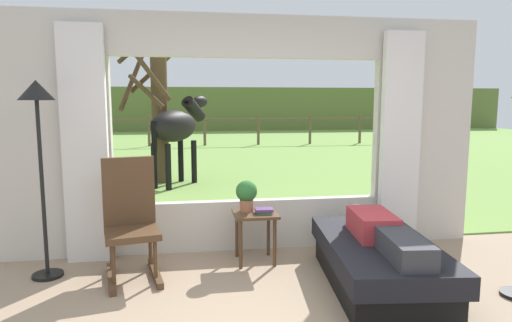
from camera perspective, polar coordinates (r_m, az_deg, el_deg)
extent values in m
cube|color=beige|center=(5.01, -24.44, 2.76)|extent=(1.15, 0.12, 2.55)
cube|color=beige|center=(5.54, 20.41, 3.37)|extent=(1.15, 0.12, 2.55)
cube|color=beige|center=(5.06, -0.82, -8.04)|extent=(2.90, 0.12, 0.55)
cube|color=beige|center=(4.91, -0.87, 15.63)|extent=(2.90, 0.12, 0.45)
cube|color=silver|center=(4.81, -20.97, 1.86)|extent=(0.44, 0.10, 2.40)
cube|color=silver|center=(5.27, 17.93, 2.46)|extent=(0.44, 0.10, 2.40)
cube|color=#759E47|center=(15.82, -6.42, 1.68)|extent=(36.00, 21.68, 0.02)
cube|color=#5D6E36|center=(25.57, -7.46, 6.60)|extent=(36.00, 2.00, 2.40)
cube|color=black|center=(4.24, 15.28, -13.65)|extent=(0.99, 1.64, 0.24)
cube|color=black|center=(4.17, 15.38, -10.97)|extent=(1.08, 1.79, 0.18)
cube|color=#B23338|center=(4.25, 14.64, -7.80)|extent=(0.40, 0.63, 0.22)
cube|color=#333338|center=(3.74, 18.34, -10.40)|extent=(0.35, 0.71, 0.18)
sphere|color=tan|center=(4.59, 12.71, -6.57)|extent=(0.20, 0.20, 0.20)
cube|color=#4C331E|center=(4.30, -15.55, -8.87)|extent=(0.56, 0.56, 0.06)
cube|color=#4C331E|center=(4.43, -15.94, -3.89)|extent=(0.48, 0.15, 0.68)
cube|color=#4C331E|center=(4.43, -18.02, -14.11)|extent=(0.19, 0.68, 0.06)
cube|color=#4C331E|center=(4.45, -12.72, -13.78)|extent=(0.19, 0.68, 0.06)
cylinder|color=#4C331E|center=(4.19, -17.75, -12.38)|extent=(0.04, 0.04, 0.38)
cylinder|color=#4C331E|center=(4.21, -12.75, -12.07)|extent=(0.04, 0.04, 0.38)
cylinder|color=#4C331E|center=(4.53, -17.96, -10.85)|extent=(0.04, 0.04, 0.38)
cylinder|color=#4C331E|center=(4.55, -13.35, -10.58)|extent=(0.04, 0.04, 0.38)
cube|color=#4C331E|center=(4.57, -0.11, -6.75)|extent=(0.44, 0.44, 0.03)
cylinder|color=#4C331E|center=(4.46, -1.97, -10.60)|extent=(0.04, 0.04, 0.49)
cylinder|color=#4C331E|center=(4.52, 2.39, -10.39)|extent=(0.04, 0.04, 0.49)
cylinder|color=#4C331E|center=(4.79, -2.47, -9.34)|extent=(0.04, 0.04, 0.49)
cylinder|color=#4C331E|center=(4.83, 1.59, -9.16)|extent=(0.04, 0.04, 0.49)
cylinder|color=#9E6042|center=(4.60, -1.22, -5.70)|extent=(0.14, 0.14, 0.12)
sphere|color=#2D6B2D|center=(4.57, -1.22, -3.87)|extent=(0.22, 0.22, 0.22)
cube|color=#337247|center=(4.53, 1.05, -6.53)|extent=(0.18, 0.15, 0.02)
cube|color=#59336B|center=(4.52, 1.03, -6.24)|extent=(0.19, 0.15, 0.03)
cylinder|color=black|center=(4.77, -25.03, -13.04)|extent=(0.28, 0.28, 0.03)
cylinder|color=black|center=(4.56, -25.61, -3.44)|extent=(0.04, 0.04, 1.65)
cone|color=black|center=(4.49, -26.29, 8.12)|extent=(0.32, 0.32, 0.18)
ellipsoid|color=black|center=(8.67, -10.44, 4.40)|extent=(1.17, 1.34, 0.60)
cylinder|color=black|center=(9.22, -7.97, 6.58)|extent=(0.56, 0.64, 0.53)
ellipsoid|color=black|center=(9.42, -7.16, 7.52)|extent=(0.44, 0.51, 0.24)
cube|color=black|center=(9.15, -8.25, 6.74)|extent=(0.31, 0.40, 0.32)
cylinder|color=black|center=(8.21, -12.90, 3.11)|extent=(0.14, 0.14, 0.55)
cylinder|color=black|center=(9.17, -9.58, 0.04)|extent=(0.11, 0.11, 0.85)
cylinder|color=black|center=(8.99, -7.92, -0.07)|extent=(0.11, 0.11, 0.85)
cylinder|color=black|center=(8.51, -12.86, -0.63)|extent=(0.11, 0.11, 0.85)
cylinder|color=black|center=(8.31, -11.14, -0.77)|extent=(0.11, 0.11, 0.85)
cylinder|color=#4C3823|center=(9.08, -12.18, 5.77)|extent=(0.32, 0.32, 2.70)
cylinder|color=#47331E|center=(9.49, -13.17, 10.95)|extent=(0.90, 0.44, 0.86)
cylinder|color=#47331E|center=(9.35, -15.42, 10.14)|extent=(0.51, 1.04, 1.28)
cylinder|color=#47331E|center=(8.82, -13.83, 8.62)|extent=(0.74, 0.62, 0.68)
cylinder|color=#47331E|center=(9.59, -14.20, 14.72)|extent=(1.00, 0.78, 1.00)
cylinder|color=#47331E|center=(8.66, -13.68, 11.22)|extent=(0.88, 0.42, 1.14)
cylinder|color=brown|center=(17.36, -26.80, 3.29)|extent=(0.10, 0.10, 1.10)
cylinder|color=brown|center=(16.85, -20.31, 3.53)|extent=(0.10, 0.10, 1.10)
cylinder|color=brown|center=(16.58, -13.51, 3.73)|extent=(0.10, 0.10, 1.10)
cylinder|color=brown|center=(16.54, -6.57, 3.89)|extent=(0.10, 0.10, 1.10)
cylinder|color=brown|center=(16.74, 0.30, 3.98)|extent=(0.10, 0.10, 1.10)
cylinder|color=brown|center=(17.18, 6.92, 4.02)|extent=(0.10, 0.10, 1.10)
cylinder|color=brown|center=(17.83, 13.13, 4.01)|extent=(0.10, 0.10, 1.10)
cylinder|color=brown|center=(18.67, 18.84, 3.95)|extent=(0.10, 0.10, 1.10)
cube|color=brown|center=(16.52, -6.59, 5.27)|extent=(16.00, 0.06, 0.08)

